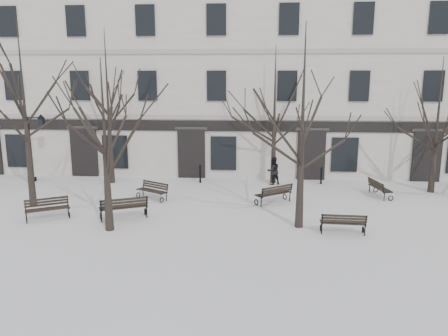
# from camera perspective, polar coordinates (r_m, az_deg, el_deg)

# --- Properties ---
(ground) EXTENTS (100.00, 100.00, 0.00)m
(ground) POSITION_cam_1_polar(r_m,az_deg,el_deg) (18.23, 3.19, -7.04)
(ground) COLOR silver
(ground) RESTS_ON ground
(building) EXTENTS (40.40, 10.20, 11.40)m
(building) POSITION_cam_1_polar(r_m,az_deg,el_deg) (30.23, 3.72, 11.06)
(building) COLOR beige
(building) RESTS_ON ground
(tree_0) EXTENTS (5.88, 5.88, 8.40)m
(tree_0) POSITION_cam_1_polar(r_m,az_deg,el_deg) (21.69, -24.77, 9.07)
(tree_0) COLOR black
(tree_0) RESTS_ON ground
(tree_1) EXTENTS (4.61, 4.61, 6.59)m
(tree_1) POSITION_cam_1_polar(r_m,az_deg,el_deg) (16.96, -15.40, 5.41)
(tree_1) COLOR black
(tree_1) RESTS_ON ground
(tree_2) EXTENTS (5.52, 5.52, 7.89)m
(tree_2) POSITION_cam_1_polar(r_m,az_deg,el_deg) (16.91, 10.31, 8.39)
(tree_2) COLOR black
(tree_2) RESTS_ON ground
(tree_4) EXTENTS (5.93, 5.93, 8.47)m
(tree_4) POSITION_cam_1_polar(r_m,az_deg,el_deg) (24.98, -15.01, 10.04)
(tree_4) COLOR black
(tree_4) RESTS_ON ground
(tree_5) EXTENTS (5.30, 5.30, 7.58)m
(tree_5) POSITION_cam_1_polar(r_m,az_deg,el_deg) (24.31, 6.65, 9.00)
(tree_5) COLOR black
(tree_5) RESTS_ON ground
(tree_6) EXTENTS (4.84, 4.84, 6.91)m
(tree_6) POSITION_cam_1_polar(r_m,az_deg,el_deg) (24.60, 26.25, 6.94)
(tree_6) COLOR black
(tree_6) RESTS_ON ground
(bench_0) EXTENTS (1.81, 1.39, 0.88)m
(bench_0) POSITION_cam_1_polar(r_m,az_deg,el_deg) (19.88, -22.08, -4.86)
(bench_0) COLOR black
(bench_0) RESTS_ON ground
(bench_1) EXTENTS (2.06, 1.45, 0.99)m
(bench_1) POSITION_cam_1_polar(r_m,az_deg,el_deg) (18.87, -12.96, -4.96)
(bench_1) COLOR black
(bench_1) RESTS_ON ground
(bench_2) EXTENTS (1.72, 0.70, 0.85)m
(bench_2) POSITION_cam_1_polar(r_m,az_deg,el_deg) (17.30, 15.28, -6.88)
(bench_2) COLOR black
(bench_2) RESTS_ON ground
(bench_3) EXTENTS (1.72, 1.37, 0.84)m
(bench_3) POSITION_cam_1_polar(r_m,az_deg,el_deg) (21.69, -9.29, -2.85)
(bench_3) COLOR black
(bench_3) RESTS_ON ground
(bench_4) EXTENTS (1.84, 1.61, 0.92)m
(bench_4) POSITION_cam_1_polar(r_m,az_deg,el_deg) (20.77, 6.59, -3.30)
(bench_4) COLOR black
(bench_4) RESTS_ON ground
(bench_5) EXTENTS (0.92, 1.77, 0.85)m
(bench_5) POSITION_cam_1_polar(r_m,az_deg,el_deg) (23.17, 19.60, -2.43)
(bench_5) COLOR black
(bench_5) RESTS_ON ground
(lamp_post) EXTENTS (1.20, 0.45, 3.84)m
(lamp_post) POSITION_cam_1_polar(r_m,az_deg,el_deg) (27.01, -23.52, 3.01)
(lamp_post) COLOR black
(lamp_post) RESTS_ON ground
(bollard_a) EXTENTS (0.13, 0.13, 1.04)m
(bollard_a) POSITION_cam_1_polar(r_m,az_deg,el_deg) (24.71, -3.13, -0.68)
(bollard_a) COLOR black
(bollard_a) RESTS_ON ground
(bollard_b) EXTENTS (0.12, 0.12, 0.97)m
(bollard_b) POSITION_cam_1_polar(r_m,az_deg,el_deg) (24.98, 12.60, -0.91)
(bollard_b) COLOR black
(bollard_b) RESTS_ON ground
(pedestrian_b) EXTENTS (0.94, 0.87, 1.56)m
(pedestrian_b) POSITION_cam_1_polar(r_m,az_deg,el_deg) (24.58, 6.41, -2.13)
(pedestrian_b) COLOR black
(pedestrian_b) RESTS_ON ground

